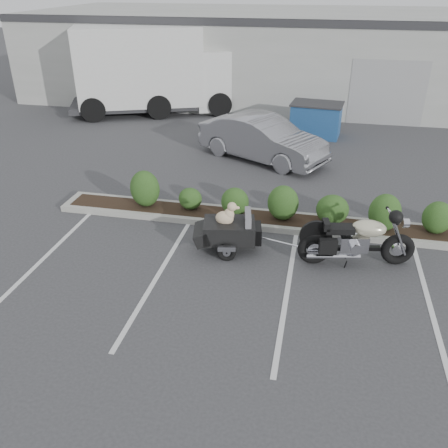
% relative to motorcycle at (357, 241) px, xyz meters
% --- Properties ---
extents(ground, '(90.00, 90.00, 0.00)m').
position_rel_motorcycle_xyz_m(ground, '(-2.52, -0.70, -0.58)').
color(ground, '#38383A').
rests_on(ground, ground).
extents(planter_kerb, '(12.00, 1.00, 0.15)m').
position_rel_motorcycle_xyz_m(planter_kerb, '(-1.52, 1.50, -0.50)').
color(planter_kerb, '#9E9E93').
rests_on(planter_kerb, ground).
extents(building, '(26.00, 10.00, 4.00)m').
position_rel_motorcycle_xyz_m(building, '(-2.52, 16.30, 1.42)').
color(building, '#9EA099').
rests_on(building, ground).
extents(motorcycle, '(2.50, 1.03, 1.44)m').
position_rel_motorcycle_xyz_m(motorcycle, '(0.00, 0.00, 0.00)').
color(motorcycle, black).
rests_on(motorcycle, ground).
extents(pet_trailer, '(2.03, 1.16, 1.20)m').
position_rel_motorcycle_xyz_m(pet_trailer, '(-2.79, 0.02, -0.07)').
color(pet_trailer, black).
rests_on(pet_trailer, ground).
extents(sedan, '(4.65, 3.41, 1.46)m').
position_rel_motorcycle_xyz_m(sedan, '(-2.88, 6.09, 0.15)').
color(sedan, '#A0A0A7').
rests_on(sedan, ground).
extents(dumpster, '(2.05, 1.51, 1.26)m').
position_rel_motorcycle_xyz_m(dumpster, '(-1.23, 9.19, 0.06)').
color(dumpster, navy).
rests_on(dumpster, ground).
extents(delivery_truck, '(8.41, 5.29, 3.68)m').
position_rel_motorcycle_xyz_m(delivery_truck, '(-8.20, 11.45, 1.19)').
color(delivery_truck, silver).
rests_on(delivery_truck, ground).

